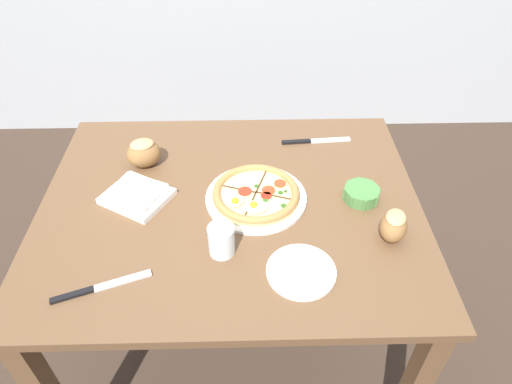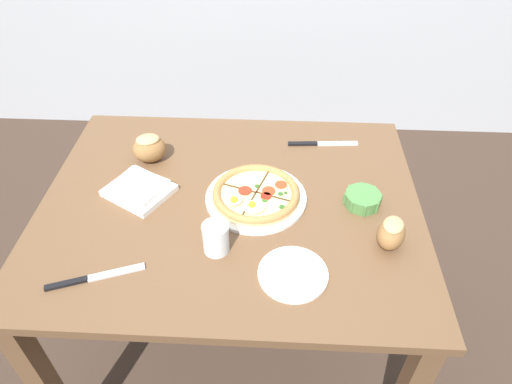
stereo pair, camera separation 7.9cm
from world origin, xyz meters
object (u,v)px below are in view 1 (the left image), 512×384
object	(u,v)px
pizza	(256,195)
dining_table	(232,228)
bread_piece_mid	(394,225)
ramekin_bowl	(361,193)
napkin_folded	(137,195)
knife_main	(101,287)
knife_spare	(315,141)
water_glass	(222,241)
side_saucer	(301,271)
bread_piece_near	(144,153)

from	to	relation	value
pizza	dining_table	bearing A→B (deg)	-169.37
bread_piece_mid	ramekin_bowl	bearing A→B (deg)	108.42
napkin_folded	bread_piece_mid	distance (m)	0.77
napkin_folded	knife_main	bearing A→B (deg)	-96.09
pizza	knife_main	xyz separation A→B (m)	(-0.41, -0.33, -0.02)
dining_table	knife_spare	world-z (taller)	knife_spare
pizza	ramekin_bowl	distance (m)	0.33
pizza	water_glass	size ratio (longest dim) A/B	3.44
pizza	knife_main	bearing A→B (deg)	-141.14
knife_spare	side_saucer	bearing A→B (deg)	-104.65
napkin_folded	knife_main	world-z (taller)	napkin_folded
ramekin_bowl	bread_piece_near	xyz separation A→B (m)	(-0.70, 0.19, 0.03)
bread_piece_near	side_saucer	distance (m)	0.68
bread_piece_near	ramekin_bowl	bearing A→B (deg)	-14.91
knife_spare	dining_table	bearing A→B (deg)	-137.54
bread_piece_mid	knife_spare	world-z (taller)	bread_piece_mid
pizza	bread_piece_near	bearing A→B (deg)	153.89
knife_main	side_saucer	xyz separation A→B (m)	(0.52, 0.04, 0.00)
pizza	knife_spare	distance (m)	0.38
bread_piece_mid	side_saucer	world-z (taller)	bread_piece_mid
dining_table	bread_piece_near	world-z (taller)	bread_piece_near
pizza	water_glass	bearing A→B (deg)	-115.09
napkin_folded	knife_spare	bearing A→B (deg)	26.27
ramekin_bowl	bread_piece_mid	world-z (taller)	bread_piece_mid
pizza	napkin_folded	world-z (taller)	pizza
knife_spare	water_glass	size ratio (longest dim) A/B	2.75
pizza	bread_piece_near	size ratio (longest dim) A/B	2.39
napkin_folded	bread_piece_near	world-z (taller)	bread_piece_near
bread_piece_mid	knife_spare	distance (m)	0.50
dining_table	water_glass	size ratio (longest dim) A/B	12.84
knife_main	side_saucer	distance (m)	0.52
bread_piece_near	dining_table	bearing A→B (deg)	-34.02
knife_spare	side_saucer	size ratio (longest dim) A/B	1.35
pizza	ramekin_bowl	world-z (taller)	pizza
bread_piece_mid	bread_piece_near	bearing A→B (deg)	155.09
ramekin_bowl	knife_main	world-z (taller)	ramekin_bowl
dining_table	knife_main	size ratio (longest dim) A/B	4.80
knife_spare	water_glass	world-z (taller)	water_glass
side_saucer	dining_table	bearing A→B (deg)	124.92
knife_main	knife_spare	size ratio (longest dim) A/B	0.97
pizza	bread_piece_mid	world-z (taller)	bread_piece_mid
knife_spare	knife_main	bearing A→B (deg)	-139.03
water_glass	side_saucer	xyz separation A→B (m)	(0.21, -0.08, -0.04)
bread_piece_near	napkin_folded	bearing A→B (deg)	-90.00
water_glass	bread_piece_near	bearing A→B (deg)	124.74
pizza	bread_piece_near	xyz separation A→B (m)	(-0.37, 0.18, 0.03)
dining_table	knife_spare	size ratio (longest dim) A/B	4.67
ramekin_bowl	side_saucer	world-z (taller)	ramekin_bowl
bread_piece_near	bread_piece_mid	size ratio (longest dim) A/B	1.08
knife_main	side_saucer	bearing A→B (deg)	-15.81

